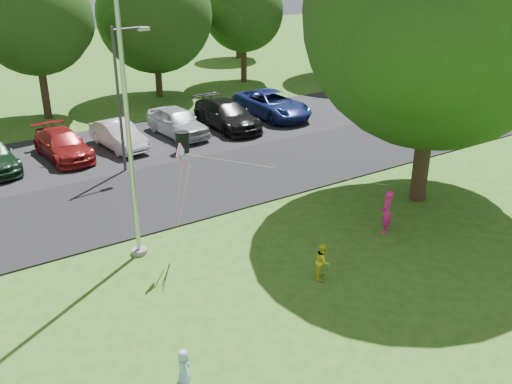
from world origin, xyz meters
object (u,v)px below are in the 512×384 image
flagpole (128,129)px  big_tree (439,20)px  woman (387,212)px  kite (186,167)px  trash_can (182,143)px  child_blue (184,367)px  child_yellow (323,261)px  street_lamp (123,87)px

flagpole → big_tree: size_ratio=0.85×
flagpole → woman: 9.03m
kite → trash_can: bearing=20.6°
flagpole → child_blue: flagpole is taller
woman → child_yellow: 3.91m
street_lamp → kite: street_lamp is taller
street_lamp → child_yellow: size_ratio=5.40×
flagpole → street_lamp: (2.63, 7.25, -0.44)m
street_lamp → kite: bearing=-106.6°
flagpole → child_yellow: (3.96, -4.39, -3.59)m
street_lamp → big_tree: (8.08, -9.28, 3.04)m
child_blue → trash_can: bearing=-20.2°
woman → kite: (-6.41, 2.18, 2.28)m
big_tree → child_yellow: big_tree is taller
street_lamp → woman: street_lamp is taller
trash_can → street_lamp: bearing=-165.8°
flagpole → kite: size_ratio=1.47×
big_tree → child_yellow: bearing=-160.7°
child_yellow → street_lamp: bearing=51.6°
child_blue → kite: 6.35m
big_tree → child_yellow: size_ratio=10.27×
woman → kite: size_ratio=0.23×
flagpole → trash_can: bearing=55.0°
child_yellow → child_blue: 5.75m
big_tree → kite: bearing=174.3°
woman → child_blue: size_ratio=1.69×
flagpole → child_blue: bearing=-103.7°
trash_can → woman: woman is taller
kite → child_blue: bearing=-162.9°
trash_can → big_tree: size_ratio=0.09×
child_yellow → child_blue: (-5.47, -1.76, -0.12)m
woman → kite: kite is taller
trash_can → woman: size_ratio=0.69×
big_tree → kite: (-9.42, 0.94, -3.72)m
flagpole → child_blue: size_ratio=11.03×
street_lamp → big_tree: size_ratio=0.53×
child_blue → flagpole: bearing=-7.2°
woman → kite: 7.14m
woman → trash_can: bearing=-117.2°
trash_can → child_blue: bearing=-116.7°
flagpole → child_blue: 7.35m
woman → kite: bearing=-56.5°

